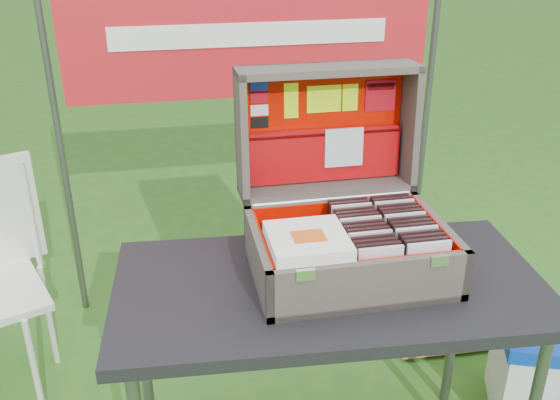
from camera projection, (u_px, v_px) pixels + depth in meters
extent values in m
cube|color=black|center=(329.00, 287.00, 1.85)|extent=(1.31, 0.71, 0.04)
cylinder|color=#59595B|center=(145.00, 361.00, 2.15)|extent=(0.04, 0.04, 0.75)
cylinder|color=#59595B|center=(455.00, 322.00, 2.35)|extent=(0.04, 0.04, 0.75)
cube|color=#574F47|center=(349.00, 270.00, 1.88)|extent=(0.57, 0.41, 0.02)
cube|color=#574F47|center=(371.00, 287.00, 1.68)|extent=(0.57, 0.02, 0.15)
cube|color=#574F47|center=(332.00, 222.00, 2.02)|extent=(0.57, 0.02, 0.15)
cube|color=#574F47|center=(258.00, 260.00, 1.80)|extent=(0.02, 0.41, 0.15)
cube|color=#574F47|center=(437.00, 242.00, 1.90)|extent=(0.02, 0.41, 0.15)
cube|color=#CB0D00|center=(349.00, 266.00, 1.87)|extent=(0.53, 0.37, 0.01)
cube|color=silver|center=(305.00, 275.00, 1.61)|extent=(0.05, 0.01, 0.03)
cube|color=silver|center=(439.00, 261.00, 1.67)|extent=(0.05, 0.01, 0.03)
cylinder|color=silver|center=(332.00, 199.00, 2.00)|extent=(0.52, 0.02, 0.02)
cube|color=#574F47|center=(322.00, 125.00, 2.05)|extent=(0.57, 0.04, 0.41)
cube|color=#574F47|center=(328.00, 70.00, 1.92)|extent=(0.57, 0.15, 0.03)
cube|color=#574F47|center=(326.00, 187.00, 2.06)|extent=(0.57, 0.15, 0.03)
cube|color=#574F47|center=(242.00, 136.00, 1.94)|extent=(0.02, 0.18, 0.42)
cube|color=#574F47|center=(409.00, 125.00, 2.04)|extent=(0.02, 0.18, 0.42)
cube|color=#CB0D00|center=(323.00, 126.00, 2.04)|extent=(0.53, 0.03, 0.36)
cube|color=#CB0D00|center=(369.00, 280.00, 1.68)|extent=(0.53, 0.01, 0.13)
cube|color=#CB0D00|center=(334.00, 221.00, 2.00)|extent=(0.53, 0.01, 0.13)
cube|color=#CB0D00|center=(263.00, 257.00, 1.80)|extent=(0.01, 0.37, 0.13)
cube|color=#CB0D00|center=(433.00, 240.00, 1.89)|extent=(0.01, 0.37, 0.13)
cube|color=#A4080C|center=(324.00, 156.00, 2.06)|extent=(0.51, 0.04, 0.17)
cube|color=#A4080C|center=(325.00, 132.00, 2.02)|extent=(0.50, 0.02, 0.02)
cube|color=silver|center=(344.00, 147.00, 2.04)|extent=(0.13, 0.02, 0.13)
cube|color=#1933B2|center=(259.00, 85.00, 1.94)|extent=(0.06, 0.00, 0.03)
cube|color=#A90A17|center=(259.00, 98.00, 1.95)|extent=(0.06, 0.00, 0.03)
cube|color=white|center=(259.00, 110.00, 1.97)|extent=(0.06, 0.00, 0.03)
cube|color=black|center=(260.00, 123.00, 1.98)|extent=(0.06, 0.00, 0.03)
cube|color=#C3F00E|center=(291.00, 101.00, 1.98)|extent=(0.05, 0.01, 0.11)
cube|color=#C3F00E|center=(324.00, 99.00, 2.00)|extent=(0.11, 0.01, 0.09)
cube|color=#C3F00E|center=(350.00, 97.00, 2.01)|extent=(0.05, 0.01, 0.09)
cube|color=#A90A17|center=(380.00, 96.00, 2.03)|extent=(0.10, 0.01, 0.10)
cube|color=black|center=(381.00, 87.00, 2.02)|extent=(0.09, 0.00, 0.02)
cube|color=silver|center=(380.00, 271.00, 1.70)|extent=(0.13, 0.01, 0.15)
cube|color=black|center=(377.00, 266.00, 1.72)|extent=(0.13, 0.01, 0.15)
cube|color=black|center=(374.00, 262.00, 1.74)|extent=(0.13, 0.01, 0.15)
cube|color=black|center=(372.00, 258.00, 1.76)|extent=(0.13, 0.01, 0.15)
cube|color=silver|center=(369.00, 254.00, 1.78)|extent=(0.13, 0.01, 0.15)
cube|color=black|center=(367.00, 250.00, 1.80)|extent=(0.13, 0.01, 0.15)
cube|color=black|center=(364.00, 247.00, 1.82)|extent=(0.13, 0.01, 0.15)
cube|color=black|center=(362.00, 243.00, 1.84)|extent=(0.13, 0.01, 0.15)
cube|color=silver|center=(359.00, 239.00, 1.86)|extent=(0.13, 0.01, 0.15)
cube|color=black|center=(357.00, 236.00, 1.88)|extent=(0.13, 0.01, 0.15)
cube|color=black|center=(355.00, 232.00, 1.90)|extent=(0.13, 0.01, 0.15)
cube|color=black|center=(353.00, 229.00, 1.92)|extent=(0.13, 0.01, 0.15)
cube|color=silver|center=(351.00, 225.00, 1.94)|extent=(0.13, 0.01, 0.15)
cube|color=black|center=(349.00, 222.00, 1.96)|extent=(0.13, 0.01, 0.15)
cube|color=black|center=(346.00, 219.00, 1.98)|extent=(0.13, 0.01, 0.15)
cube|color=silver|center=(427.00, 265.00, 1.73)|extent=(0.13, 0.01, 0.15)
cube|color=black|center=(424.00, 261.00, 1.75)|extent=(0.13, 0.01, 0.15)
cube|color=black|center=(421.00, 257.00, 1.77)|extent=(0.13, 0.01, 0.15)
cube|color=black|center=(418.00, 253.00, 1.79)|extent=(0.13, 0.01, 0.15)
cube|color=silver|center=(415.00, 250.00, 1.81)|extent=(0.13, 0.01, 0.15)
cube|color=black|center=(412.00, 246.00, 1.83)|extent=(0.13, 0.01, 0.15)
cube|color=black|center=(409.00, 242.00, 1.85)|extent=(0.13, 0.01, 0.15)
cube|color=black|center=(406.00, 238.00, 1.87)|extent=(0.13, 0.01, 0.15)
cube|color=silver|center=(403.00, 235.00, 1.89)|extent=(0.13, 0.01, 0.15)
cube|color=black|center=(401.00, 232.00, 1.91)|extent=(0.13, 0.01, 0.15)
cube|color=black|center=(398.00, 228.00, 1.93)|extent=(0.13, 0.01, 0.15)
cube|color=black|center=(395.00, 225.00, 1.95)|extent=(0.13, 0.01, 0.15)
cube|color=silver|center=(393.00, 222.00, 1.97)|extent=(0.13, 0.01, 0.15)
cube|color=black|center=(390.00, 218.00, 1.99)|extent=(0.13, 0.01, 0.15)
cube|color=black|center=(388.00, 215.00, 2.01)|extent=(0.13, 0.01, 0.15)
cube|color=white|center=(308.00, 245.00, 1.72)|extent=(0.22, 0.22, 0.00)
cube|color=white|center=(308.00, 244.00, 1.72)|extent=(0.22, 0.22, 0.00)
cube|color=white|center=(308.00, 242.00, 1.72)|extent=(0.22, 0.22, 0.00)
cube|color=white|center=(308.00, 240.00, 1.71)|extent=(0.22, 0.22, 0.00)
cube|color=white|center=(308.00, 239.00, 1.71)|extent=(0.22, 0.22, 0.00)
cube|color=white|center=(308.00, 237.00, 1.71)|extent=(0.22, 0.22, 0.00)
cube|color=white|center=(308.00, 236.00, 1.71)|extent=(0.22, 0.22, 0.00)
cube|color=#D85919|center=(309.00, 236.00, 1.70)|extent=(0.09, 0.07, 0.00)
cube|color=white|center=(556.00, 377.00, 2.37)|extent=(0.53, 0.46, 0.35)
cylinder|color=silver|center=(36.00, 374.00, 2.29)|extent=(0.02, 0.02, 0.48)
cylinder|color=silver|center=(49.00, 316.00, 2.61)|extent=(0.02, 0.02, 0.48)
cylinder|color=silver|center=(31.00, 215.00, 2.43)|extent=(0.02, 0.02, 0.45)
cube|color=#9B6B39|center=(445.00, 304.00, 2.73)|extent=(0.43, 0.21, 0.44)
cylinder|color=#59595B|center=(60.00, 145.00, 2.73)|extent=(0.03, 0.03, 1.70)
cylinder|color=#59595B|center=(425.00, 122.00, 3.02)|extent=(0.03, 0.03, 1.70)
cube|color=#B1171E|center=(251.00, 34.00, 2.67)|extent=(1.60, 0.02, 0.55)
cube|color=white|center=(251.00, 34.00, 2.66)|extent=(1.20, 0.00, 0.10)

